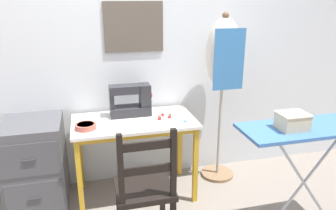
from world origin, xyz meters
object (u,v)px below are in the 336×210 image
Objects in this scene: fabric_bowl at (86,126)px; ironing_board at (311,132)px; sewing_machine at (132,101)px; filing_cabinet at (36,164)px; thread_spool_far_edge at (170,116)px; scissors at (188,121)px; wooden_chair at (145,190)px; dress_form at (223,62)px; thread_spool_near_machine at (160,118)px; storage_box at (293,121)px; thread_spool_mid_table at (163,115)px.

fabric_bowl is 0.16× the size of ironing_board.
sewing_machine is at bearing 139.86° from ironing_board.
thread_spool_far_edge is at bearing -4.70° from filing_cabinet.
wooden_chair is (-0.46, -0.50, -0.28)m from scissors.
fabric_bowl is 0.10× the size of dress_form.
wooden_chair is (-0.34, -0.62, -0.29)m from thread_spool_far_edge.
thread_spool_near_machine is 0.04× the size of ironing_board.
filing_cabinet is 1.85m from dress_form.
sewing_machine is at bearing 4.56° from filing_cabinet.
thread_spool_mid_table is at bearing 129.05° from storage_box.
thread_spool_near_machine is (0.20, -0.18, -0.11)m from sewing_machine.
thread_spool_far_edge is 0.20× the size of storage_box.
dress_form reaches higher than filing_cabinet.
filing_cabinet is (-0.43, 0.16, -0.37)m from fabric_bowl.
ironing_board reaches higher than thread_spool_mid_table.
sewing_machine reaches higher than fabric_bowl.
dress_form is at bearing 96.32° from storage_box.
fabric_bowl is at bearing -169.13° from thread_spool_mid_table.
sewing_machine reaches higher than storage_box.
scissors is 0.96m from ironing_board.
filing_cabinet is at bearing 138.26° from wooden_chair.
fabric_bowl is 0.18× the size of wooden_chair.
ironing_board is 5.25× the size of storage_box.
fabric_bowl is at bearing -175.78° from thread_spool_near_machine.
thread_spool_mid_table is 0.17× the size of storage_box.
storage_box reaches higher than thread_spool_near_machine.
sewing_machine reaches higher than scissors.
thread_spool_far_edge is (0.09, 0.02, -0.00)m from thread_spool_near_machine.
thread_spool_far_edge is (0.30, -0.16, -0.11)m from sewing_machine.
scissors is at bearing 136.54° from ironing_board.
scissors is 0.18m from thread_spool_far_edge.
scissors is 0.58× the size of storage_box.
dress_form reaches higher than ironing_board.
thread_spool_near_machine is 1.11m from filing_cabinet.
wooden_chair is at bearing 170.00° from storage_box.
thread_spool_far_edge is at bearing 136.42° from ironing_board.
dress_form is at bearing 41.24° from wooden_chair.
sewing_machine reaches higher than thread_spool_far_edge.
dress_form is (0.54, 0.15, 0.42)m from thread_spool_far_edge.
thread_spool_mid_table is at bearing 66.90° from wooden_chair.
thread_spool_far_edge is 0.05× the size of filing_cabinet.
ironing_board reaches higher than thread_spool_near_machine.
dress_form reaches higher than thread_spool_near_machine.
wooden_chair is 1.11m from storage_box.
sewing_machine is 0.88m from wooden_chair.
thread_spool_far_edge is at bearing -49.99° from thread_spool_mid_table.
thread_spool_mid_table is 0.03× the size of ironing_board.
thread_spool_near_machine is 0.20× the size of storage_box.
thread_spool_near_machine is at bearing 140.38° from ironing_board.
fabric_bowl is 0.67m from thread_spool_mid_table.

